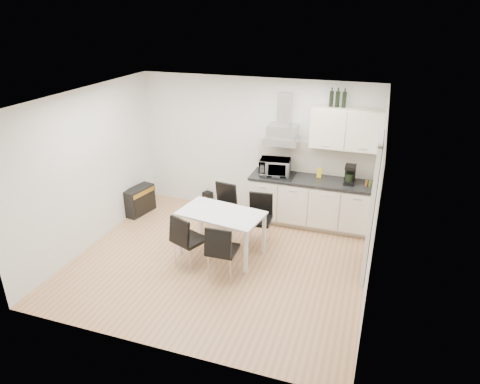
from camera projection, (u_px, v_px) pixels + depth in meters
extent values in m
plane|color=tan|center=(219.00, 261.00, 6.84)|extent=(4.50, 4.50, 0.00)
cube|color=white|center=(256.00, 147.00, 8.06)|extent=(4.50, 0.10, 2.60)
cube|color=white|center=(149.00, 255.00, 4.58)|extent=(4.50, 0.10, 2.60)
cube|color=white|center=(89.00, 169.00, 6.97)|extent=(0.10, 4.00, 2.60)
cube|color=white|center=(375.00, 207.00, 5.66)|extent=(0.10, 4.00, 2.60)
plane|color=white|center=(215.00, 98.00, 5.80)|extent=(4.50, 4.50, 0.00)
cube|color=white|center=(372.00, 207.00, 6.25)|extent=(0.08, 1.04, 2.10)
cube|color=beige|center=(310.00, 221.00, 8.00)|extent=(2.16, 0.52, 0.10)
cube|color=silver|center=(311.00, 201.00, 7.79)|extent=(2.20, 0.60, 0.76)
cube|color=black|center=(312.00, 180.00, 7.61)|extent=(2.22, 0.64, 0.04)
cube|color=beige|center=(316.00, 158.00, 7.75)|extent=(2.20, 0.02, 0.58)
cube|color=silver|center=(347.00, 129.00, 7.20)|extent=(1.20, 0.35, 0.70)
cube|color=silver|center=(282.00, 135.00, 7.57)|extent=(0.60, 0.46, 0.30)
cube|color=silver|center=(285.00, 108.00, 7.48)|extent=(0.22, 0.20, 0.55)
imported|color=silver|center=(275.00, 165.00, 7.72)|extent=(0.58, 0.37, 0.37)
cube|color=yellow|center=(319.00, 173.00, 7.64)|extent=(0.08, 0.04, 0.18)
cylinder|color=brown|center=(366.00, 183.00, 7.28)|extent=(0.04, 0.04, 0.11)
cylinder|color=#4C6626|center=(370.00, 184.00, 7.26)|extent=(0.04, 0.04, 0.11)
cylinder|color=black|center=(331.00, 97.00, 7.09)|extent=(0.07, 0.07, 0.32)
cylinder|color=black|center=(338.00, 97.00, 7.06)|extent=(0.07, 0.07, 0.32)
cylinder|color=black|center=(344.00, 98.00, 7.03)|extent=(0.07, 0.07, 0.32)
cube|color=white|center=(221.00, 213.00, 6.77)|extent=(1.41, 0.94, 0.03)
cube|color=white|center=(179.00, 234.00, 6.91)|extent=(0.06, 0.06, 0.72)
cube|color=white|center=(246.00, 253.00, 6.40)|extent=(0.06, 0.06, 0.72)
cube|color=white|center=(200.00, 218.00, 7.44)|extent=(0.06, 0.06, 0.72)
cube|color=white|center=(264.00, 234.00, 6.92)|extent=(0.06, 0.06, 0.72)
cube|color=black|center=(139.00, 200.00, 8.34)|extent=(0.39, 0.68, 0.53)
cube|color=gold|center=(145.00, 192.00, 8.22)|extent=(0.13, 0.57, 0.09)
cube|color=black|center=(208.00, 198.00, 8.72)|extent=(0.21, 0.20, 0.28)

